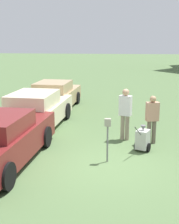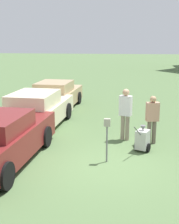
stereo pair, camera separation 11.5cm
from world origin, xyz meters
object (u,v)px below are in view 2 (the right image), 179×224
parked_car_cream (36,111)px  person_worker (125,111)px  person_supervisor (152,117)px  parked_car_tan (55,96)px  parking_meter (107,132)px  equipment_cart (142,139)px

parked_car_cream → person_worker: person_worker is taller
parked_car_cream → person_supervisor: person_supervisor is taller
person_worker → person_supervisor: bearing=-179.4°
parked_car_cream → parked_car_tan: size_ratio=1.09×
parking_meter → person_supervisor: (1.40, 1.79, 0.03)m
parked_car_cream → person_supervisor: bearing=-13.4°
person_worker → equipment_cart: person_worker is taller
person_worker → person_supervisor: 0.95m
person_supervisor → person_worker: bearing=-31.4°
parking_meter → equipment_cart: (1.06, 1.02, -0.52)m
parked_car_cream → person_worker: (3.53, -1.04, 0.37)m
person_worker → parked_car_tan: bearing=-32.6°
parked_car_cream → person_worker: size_ratio=2.87×
parked_car_tan → person_worker: bearing=-48.2°
person_supervisor → equipment_cart: bearing=53.5°
person_worker → person_supervisor: person_worker is taller
parked_car_cream → equipment_cart: bearing=-23.8°
parked_car_tan → person_supervisor: person_supervisor is taller
parking_meter → equipment_cart: 1.56m
parking_meter → person_worker: size_ratio=0.71×
parked_car_tan → person_worker: size_ratio=2.62×
parked_car_tan → parking_meter: bearing=-61.7°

